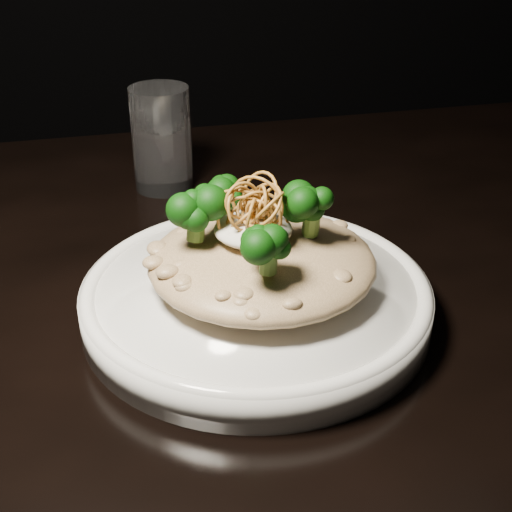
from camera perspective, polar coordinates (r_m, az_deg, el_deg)
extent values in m
cube|color=black|center=(0.66, 4.16, -2.21)|extent=(1.10, 0.80, 0.04)
cylinder|color=black|center=(1.30, 19.66, -6.17)|extent=(0.05, 0.05, 0.71)
cylinder|color=white|center=(0.57, 0.00, -3.55)|extent=(0.28, 0.28, 0.03)
ellipsoid|color=brown|center=(0.56, 0.49, -0.42)|extent=(0.18, 0.18, 0.04)
ellipsoid|color=silver|center=(0.54, -0.24, 2.16)|extent=(0.06, 0.06, 0.02)
cylinder|color=white|center=(0.79, -7.56, 9.27)|extent=(0.07, 0.07, 0.11)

